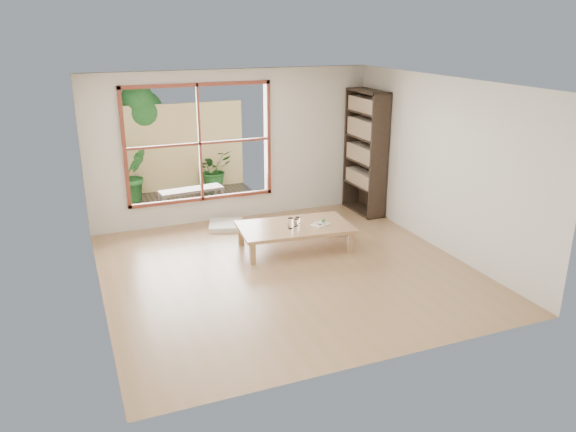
{
  "coord_description": "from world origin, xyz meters",
  "views": [
    {
      "loc": [
        -2.71,
        -6.78,
        3.31
      ],
      "look_at": [
        0.3,
        0.67,
        0.55
      ],
      "focal_mm": 35.0,
      "sensor_mm": 36.0,
      "label": 1
    }
  ],
  "objects_px": {
    "garden_bench": "(191,192)",
    "low_table": "(295,228)",
    "bookshelf": "(366,153)",
    "food_tray": "(321,224)"
  },
  "relations": [
    {
      "from": "bookshelf",
      "to": "garden_bench",
      "type": "bearing_deg",
      "value": 156.17
    },
    {
      "from": "low_table",
      "to": "bookshelf",
      "type": "height_order",
      "value": "bookshelf"
    },
    {
      "from": "food_tray",
      "to": "bookshelf",
      "type": "bearing_deg",
      "value": 19.87
    },
    {
      "from": "food_tray",
      "to": "garden_bench",
      "type": "height_order",
      "value": "food_tray"
    },
    {
      "from": "food_tray",
      "to": "low_table",
      "type": "bearing_deg",
      "value": 140.69
    },
    {
      "from": "low_table",
      "to": "food_tray",
      "type": "height_order",
      "value": "food_tray"
    },
    {
      "from": "bookshelf",
      "to": "food_tray",
      "type": "xyz_separation_m",
      "value": [
        -1.5,
        -1.33,
        -0.72
      ]
    },
    {
      "from": "bookshelf",
      "to": "food_tray",
      "type": "distance_m",
      "value": 2.13
    },
    {
      "from": "low_table",
      "to": "bookshelf",
      "type": "bearing_deg",
      "value": 37.94
    },
    {
      "from": "garden_bench",
      "to": "low_table",
      "type": "bearing_deg",
      "value": -73.89
    }
  ]
}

